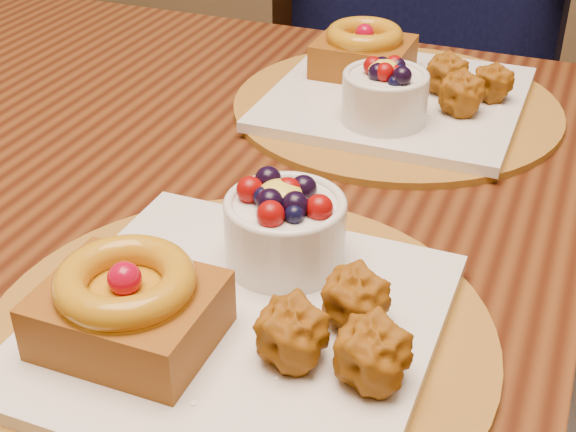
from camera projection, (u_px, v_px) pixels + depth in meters
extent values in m
cube|color=#351509|center=(334.00, 216.00, 0.77)|extent=(1.60, 0.90, 0.04)
cylinder|color=#351509|center=(27.00, 214.00, 1.49)|extent=(0.06, 0.06, 0.71)
cylinder|color=brown|center=(238.00, 335.00, 0.59)|extent=(0.38, 0.38, 0.01)
cube|color=silver|center=(238.00, 324.00, 0.58)|extent=(0.28, 0.28, 0.01)
cube|color=#4E1F07|center=(129.00, 315.00, 0.55)|extent=(0.12, 0.10, 0.04)
torus|color=#A8680A|center=(125.00, 281.00, 0.53)|extent=(0.10, 0.10, 0.02)
sphere|color=maroon|center=(125.00, 279.00, 0.53)|extent=(0.02, 0.02, 0.02)
sphere|color=#8F520A|center=(355.00, 299.00, 0.56)|extent=(0.05, 0.05, 0.05)
sphere|color=#8F520A|center=(292.00, 333.00, 0.53)|extent=(0.05, 0.05, 0.05)
sphere|color=#8F520A|center=(372.00, 354.00, 0.52)|extent=(0.05, 0.05, 0.05)
cylinder|color=silver|center=(285.00, 233.00, 0.63)|extent=(0.10, 0.10, 0.05)
torus|color=silver|center=(285.00, 204.00, 0.61)|extent=(0.10, 0.10, 0.01)
ellipsoid|color=yellow|center=(280.00, 194.00, 0.61)|extent=(0.03, 0.03, 0.02)
cylinder|color=brown|center=(396.00, 106.00, 0.94)|extent=(0.38, 0.38, 0.01)
cube|color=silver|center=(397.00, 98.00, 0.93)|extent=(0.28, 0.28, 0.01)
cube|color=#4E1F07|center=(363.00, 57.00, 0.97)|extent=(0.11, 0.09, 0.04)
torus|color=#A8680A|center=(365.00, 35.00, 0.96)|extent=(0.09, 0.09, 0.02)
sphere|color=maroon|center=(365.00, 33.00, 0.95)|extent=(0.02, 0.02, 0.02)
sphere|color=#8F520A|center=(460.00, 95.00, 0.87)|extent=(0.04, 0.04, 0.04)
sphere|color=#8F520A|center=(446.00, 76.00, 0.92)|extent=(0.04, 0.04, 0.04)
sphere|color=#8F520A|center=(493.00, 82.00, 0.90)|extent=(0.04, 0.04, 0.04)
cylinder|color=silver|center=(385.00, 98.00, 0.85)|extent=(0.09, 0.09, 0.05)
torus|color=silver|center=(386.00, 76.00, 0.84)|extent=(0.09, 0.09, 0.01)
ellipsoid|color=yellow|center=(383.00, 68.00, 0.84)|extent=(0.03, 0.03, 0.02)
cube|color=black|center=(368.00, 153.00, 1.51)|extent=(0.52, 0.52, 0.04)
cylinder|color=black|center=(252.00, 301.00, 1.50)|extent=(0.04, 0.04, 0.43)
cylinder|color=black|center=(456.00, 324.00, 1.45)|extent=(0.04, 0.04, 0.43)
cylinder|color=black|center=(288.00, 200.00, 1.82)|extent=(0.04, 0.04, 0.43)
cylinder|color=black|center=(456.00, 215.00, 1.76)|extent=(0.04, 0.04, 0.43)
cube|color=black|center=(384.00, 2.00, 1.55)|extent=(0.43, 0.12, 0.46)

